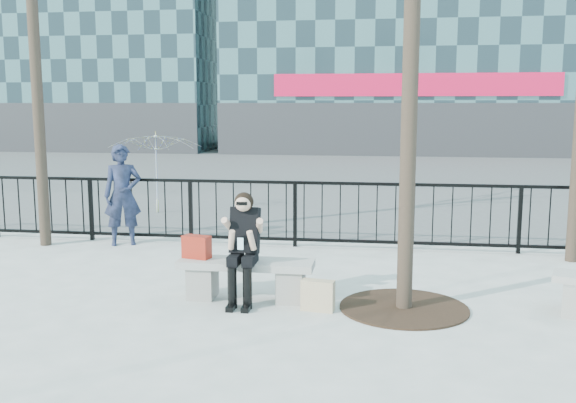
# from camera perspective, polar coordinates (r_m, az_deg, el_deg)

# --- Properties ---
(ground) EXTENTS (120.00, 120.00, 0.00)m
(ground) POSITION_cam_1_polar(r_m,az_deg,el_deg) (7.97, -3.72, -8.65)
(ground) COLOR #969792
(ground) RESTS_ON ground
(street_surface) EXTENTS (60.00, 23.00, 0.01)m
(street_surface) POSITION_cam_1_polar(r_m,az_deg,el_deg) (22.62, 4.18, 2.67)
(street_surface) COLOR #474747
(street_surface) RESTS_ON ground
(railing) EXTENTS (14.00, 0.06, 1.10)m
(railing) POSITION_cam_1_polar(r_m,az_deg,el_deg) (10.71, -0.42, -1.08)
(railing) COLOR black
(railing) RESTS_ON ground
(tree_grate) EXTENTS (1.50, 1.50, 0.02)m
(tree_grate) POSITION_cam_1_polar(r_m,az_deg,el_deg) (7.71, 10.25, -9.28)
(tree_grate) COLOR black
(tree_grate) RESTS_ON ground
(bench_main) EXTENTS (1.65, 0.46, 0.49)m
(bench_main) POSITION_cam_1_polar(r_m,az_deg,el_deg) (7.88, -3.74, -6.56)
(bench_main) COLOR gray
(bench_main) RESTS_ON ground
(seated_woman) EXTENTS (0.50, 0.64, 1.34)m
(seated_woman) POSITION_cam_1_polar(r_m,az_deg,el_deg) (7.64, -4.02, -4.20)
(seated_woman) COLOR black
(seated_woman) RESTS_ON ground
(handbag) EXTENTS (0.37, 0.24, 0.28)m
(handbag) POSITION_cam_1_polar(r_m,az_deg,el_deg) (7.97, -8.13, -4.02)
(handbag) COLOR maroon
(handbag) RESTS_ON bench_main
(shopping_bag) EXTENTS (0.40, 0.20, 0.36)m
(shopping_bag) POSITION_cam_1_polar(r_m,az_deg,el_deg) (7.49, 2.67, -8.34)
(shopping_bag) COLOR beige
(shopping_bag) RESTS_ON ground
(standing_man) EXTENTS (0.73, 0.62, 1.70)m
(standing_man) POSITION_cam_1_polar(r_m,az_deg,el_deg) (11.14, -14.49, 0.57)
(standing_man) COLOR black
(standing_man) RESTS_ON ground
(vendor_umbrella) EXTENTS (2.12, 2.16, 1.79)m
(vendor_umbrella) POSITION_cam_1_polar(r_m,az_deg,el_deg) (14.17, -11.65, 2.53)
(vendor_umbrella) COLOR yellow
(vendor_umbrella) RESTS_ON ground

